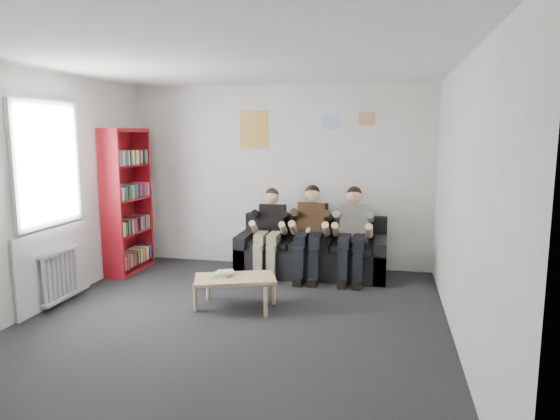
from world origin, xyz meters
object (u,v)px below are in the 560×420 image
sofa (312,254)px  coffee_table (235,281)px  bookshelf (128,201)px  person_left (269,232)px  person_right (352,235)px  person_middle (310,233)px

sofa → coffee_table: 1.73m
bookshelf → person_left: bearing=6.5°
bookshelf → person_left: size_ratio=1.69×
bookshelf → sofa: bearing=9.3°
person_left → person_right: (1.16, -0.00, 0.02)m
person_left → person_middle: bearing=-1.6°
bookshelf → person_middle: bearing=5.1°
bookshelf → person_middle: 2.66m
bookshelf → person_right: 3.23m
bookshelf → person_middle: (2.62, 0.22, -0.40)m
bookshelf → person_right: bookshelf is taller
sofa → coffee_table: sofa is taller
bookshelf → coffee_table: bearing=-30.9°
sofa → person_left: 0.69m
person_left → person_right: size_ratio=0.96×
person_middle → person_right: (0.58, 0.00, -0.00)m
sofa → bookshelf: (-2.62, -0.42, 0.74)m
sofa → person_middle: person_middle is taller
coffee_table → person_middle: 1.58m
person_left → sofa: bearing=17.0°
person_right → sofa: bearing=154.5°
coffee_table → person_left: person_left is taller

